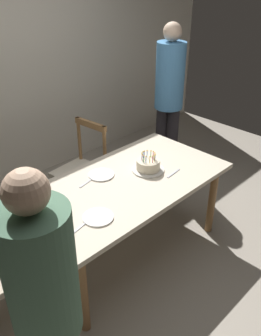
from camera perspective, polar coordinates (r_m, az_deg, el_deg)
The scene contains 12 objects.
ground at distance 3.36m, azimuth -0.62°, elevation -13.04°, with size 6.40×6.40×0.00m, color #9E9384.
back_wall at distance 4.12m, azimuth -19.64°, elevation 14.38°, with size 6.40×0.10×2.60m, color silver.
dining_table at distance 2.95m, azimuth -0.69°, elevation -3.49°, with size 1.74×0.93×0.76m.
birthday_cake at distance 3.03m, azimuth 2.87°, elevation 0.42°, with size 0.28×0.28×0.17m.
plate_near_celebrant at distance 2.51m, azimuth -5.24°, elevation -7.87°, with size 0.22×0.22×0.01m, color white.
plate_far_side at distance 2.98m, azimuth -4.73°, elevation -1.06°, with size 0.22×0.22×0.01m, color white.
fork_near_celebrant at distance 2.44m, azimuth -8.19°, elevation -9.48°, with size 0.18×0.02×0.01m, color silver.
fork_far_side at distance 2.89m, azimuth -7.03°, elevation -2.32°, with size 0.18×0.02×0.01m, color silver.
fork_near_guest at distance 3.02m, azimuth 6.93°, elevation -0.85°, with size 0.18×0.02×0.01m, color silver.
chair_spindle_back at distance 3.64m, azimuth -7.91°, elevation -0.55°, with size 0.48×0.48×0.95m.
person_celebrant at distance 1.78m, azimuth -13.45°, elevation -20.58°, with size 0.32×0.32×1.66m.
person_guest at distance 4.09m, azimuth 6.22°, elevation 11.77°, with size 0.32×0.32×1.79m.
Camera 1 is at (-1.71, -1.76, 2.30)m, focal length 37.86 mm.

